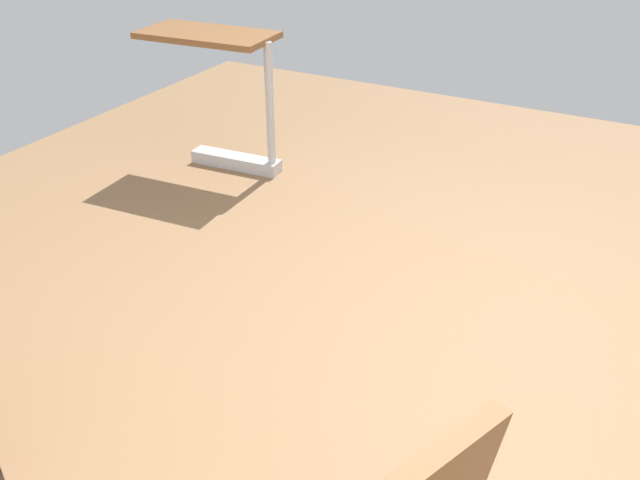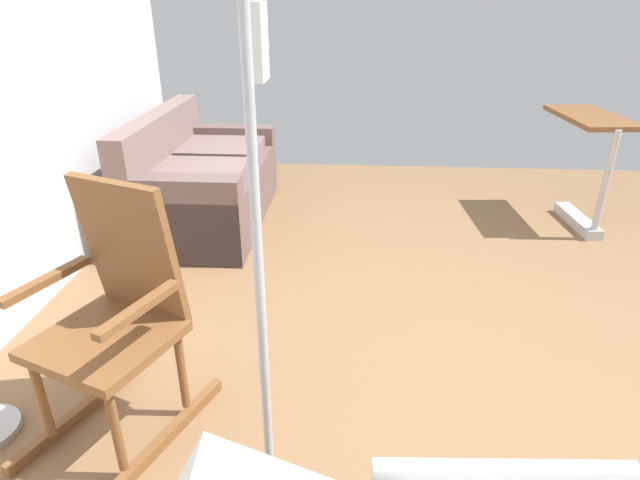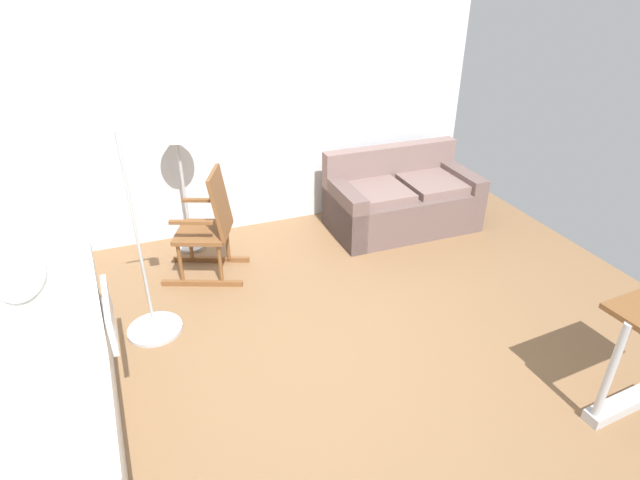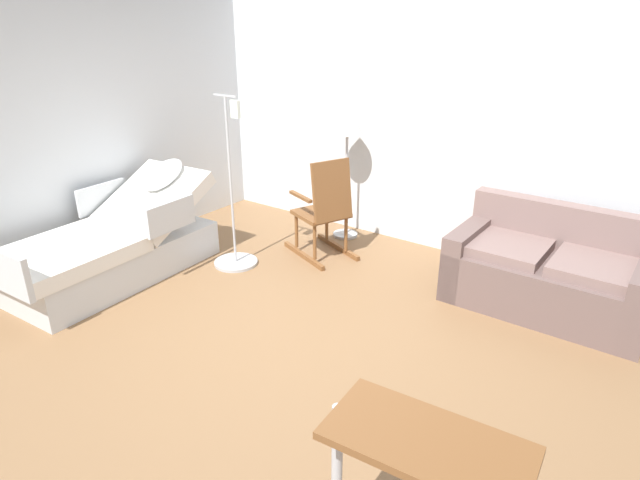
# 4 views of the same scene
# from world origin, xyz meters

# --- Properties ---
(ground_plane) EXTENTS (6.35, 6.35, 0.00)m
(ground_plane) POSITION_xyz_m (0.00, 0.00, 0.00)
(ground_plane) COLOR olive
(overbed_table) EXTENTS (0.86, 0.46, 0.84)m
(overbed_table) POSITION_xyz_m (1.75, -1.15, 0.53)
(overbed_table) COLOR #B2B5BA
(overbed_table) RESTS_ON ground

